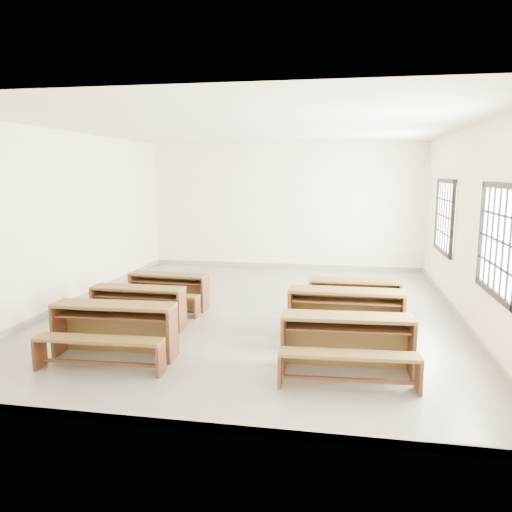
% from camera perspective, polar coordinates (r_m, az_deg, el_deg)
% --- Properties ---
extents(room, '(8.50, 8.50, 3.20)m').
position_cam_1_polar(room, '(8.65, 0.59, 7.47)').
color(room, gray).
rests_on(room, ground).
extents(desk_set_0, '(1.67, 0.91, 0.74)m').
position_cam_1_polar(desk_set_0, '(6.94, -16.01, -7.81)').
color(desk_set_0, brown).
rests_on(desk_set_0, ground).
extents(desk_set_1, '(1.49, 0.78, 0.67)m').
position_cam_1_polar(desk_set_1, '(8.13, -13.43, -5.44)').
color(desk_set_1, brown).
rests_on(desk_set_1, ground).
extents(desk_set_2, '(1.47, 0.82, 0.65)m').
position_cam_1_polar(desk_set_2, '(9.17, -10.06, -3.70)').
color(desk_set_2, brown).
rests_on(desk_set_2, ground).
extents(desk_set_3, '(1.65, 0.92, 0.72)m').
position_cam_1_polar(desk_set_3, '(6.29, 10.33, -9.46)').
color(desk_set_3, brown).
rests_on(desk_set_3, ground).
extents(desk_set_4, '(1.68, 0.87, 0.76)m').
position_cam_1_polar(desk_set_4, '(7.46, 10.18, -6.26)').
color(desk_set_4, brown).
rests_on(desk_set_4, ground).
extents(desk_set_5, '(1.53, 0.81, 0.68)m').
position_cam_1_polar(desk_set_5, '(8.54, 11.17, -4.58)').
color(desk_set_5, brown).
rests_on(desk_set_5, ground).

